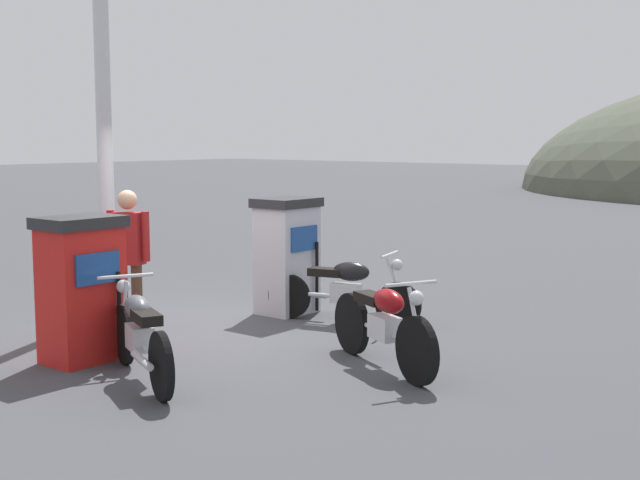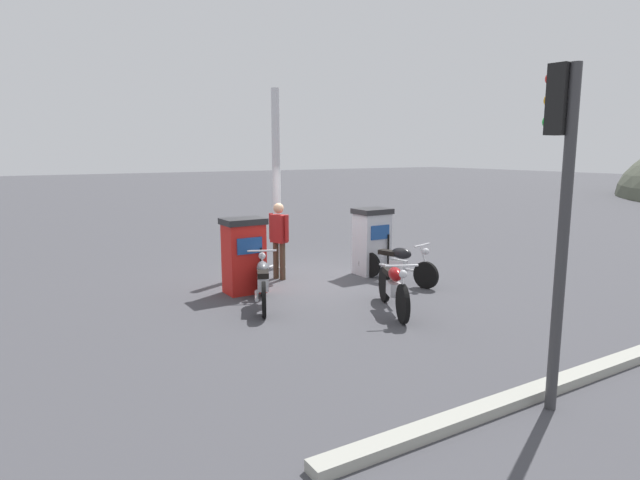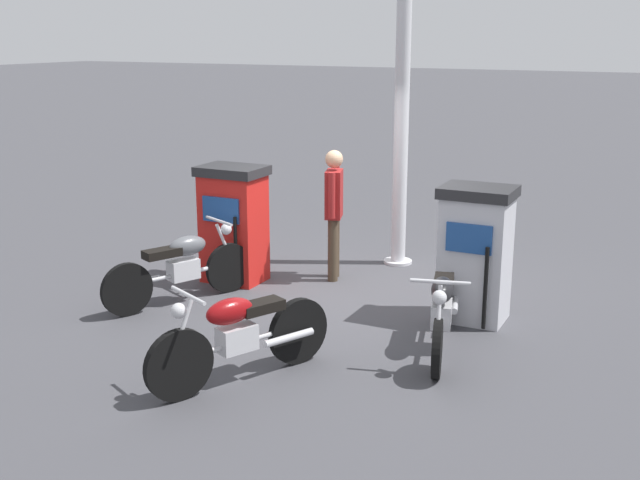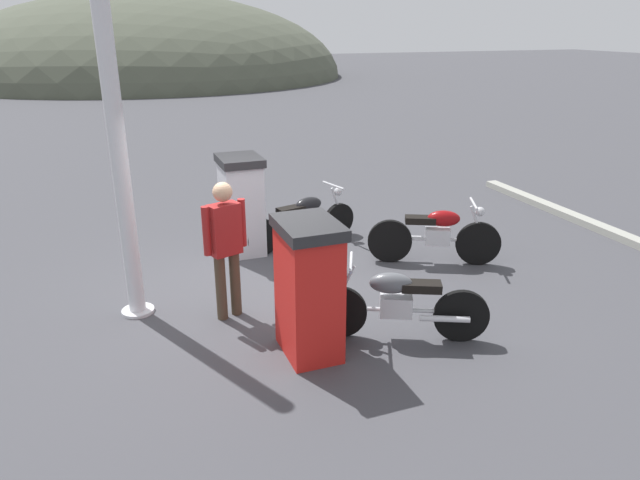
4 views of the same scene
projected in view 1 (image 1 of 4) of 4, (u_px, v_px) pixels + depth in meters
The scene contains 8 objects.
ground_plane at pixel (191, 332), 10.18m from camera, with size 120.00×120.00×0.00m, color #424247.
fuel_pump_near at pixel (82, 288), 8.79m from camera, with size 0.65×0.83×1.52m.
fuel_pump_far at pixel (287, 255), 11.23m from camera, with size 0.67×0.80×1.53m.
motorcycle_near_pump at pixel (140, 333), 8.11m from camera, with size 1.85×0.95×0.95m.
motorcycle_far_pump at pixel (345, 289), 10.61m from camera, with size 2.00×0.75×0.92m.
motorcycle_extra at pixel (384, 324), 8.51m from camera, with size 1.82×0.93×0.97m.
attendant_person at pixel (129, 251), 10.03m from camera, with size 0.57×0.31×1.71m.
canopy_support_pole at pixel (105, 157), 10.95m from camera, with size 0.40×0.40×4.28m.
Camera 1 is at (7.54, -6.71, 2.32)m, focal length 47.75 mm.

